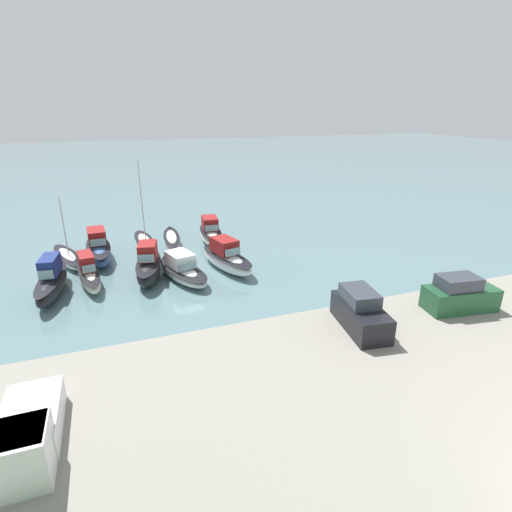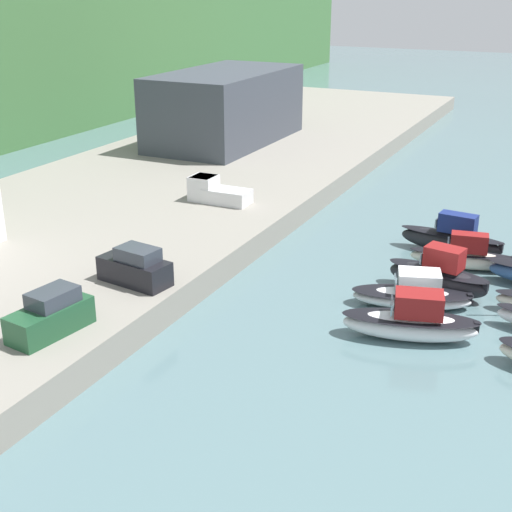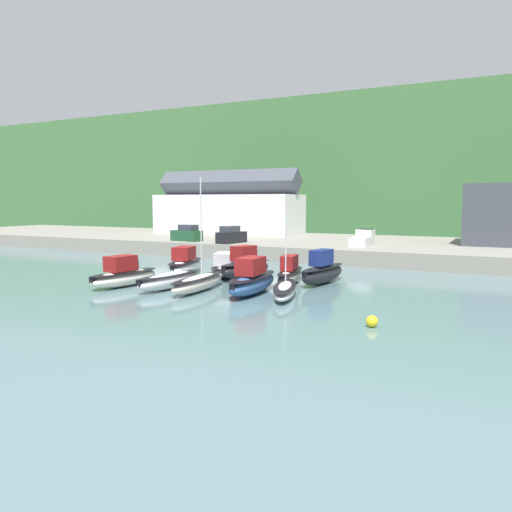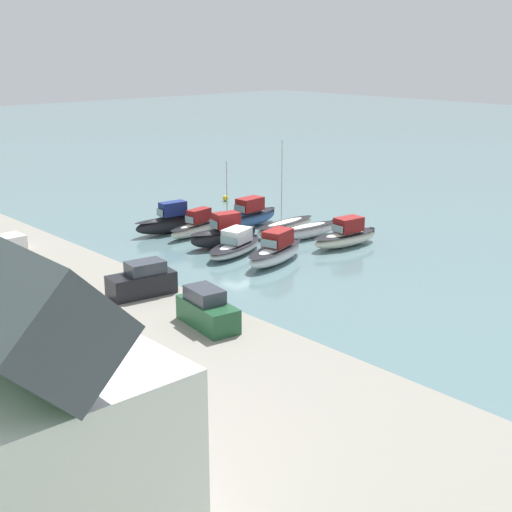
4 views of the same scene
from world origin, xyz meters
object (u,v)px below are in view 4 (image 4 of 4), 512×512
(parked_car_0, at_px, (142,281))
(moored_boat_5, at_px, (346,236))
(mooring_buoy_0, at_px, (226,198))
(moored_boat_7, at_px, (285,226))
(moored_boat_4, at_px, (171,221))
(moored_boat_2, at_px, (224,234))
(moored_boat_3, at_px, (197,226))
(moored_boat_6, at_px, (307,231))
(moored_boat_8, at_px, (248,216))
(parked_car_1, at_px, (207,310))
(moored_boat_9, at_px, (230,217))
(moored_boat_0, at_px, (276,251))
(moored_boat_1, at_px, (235,246))

(parked_car_0, bearing_deg, moored_boat_5, -74.70)
(moored_boat_5, distance_m, mooring_buoy_0, 21.86)
(moored_boat_7, relative_size, mooring_buoy_0, 13.23)
(moored_boat_4, relative_size, mooring_buoy_0, 11.08)
(moored_boat_5, xyz_separation_m, parked_car_0, (-2.91, 22.86, 1.74))
(moored_boat_2, xyz_separation_m, moored_boat_7, (-0.31, -7.16, -0.44))
(moored_boat_5, bearing_deg, moored_boat_3, 37.90)
(moored_boat_3, distance_m, moored_boat_6, 10.06)
(moored_boat_2, bearing_deg, parked_car_0, 135.09)
(moored_boat_8, relative_size, parked_car_1, 1.77)
(moored_boat_6, height_order, mooring_buoy_0, moored_boat_6)
(moored_boat_8, distance_m, moored_boat_9, 2.72)
(moored_boat_7, xyz_separation_m, moored_boat_9, (6.88, 0.96, -0.17))
(moored_boat_0, distance_m, moored_boat_1, 4.08)
(moored_boat_0, distance_m, moored_boat_4, 13.60)
(moored_boat_5, xyz_separation_m, moored_boat_9, (13.61, 1.79, -0.41))
(moored_boat_2, relative_size, moored_boat_7, 0.75)
(moored_boat_3, height_order, moored_boat_4, moored_boat_4)
(moored_boat_6, bearing_deg, parked_car_1, 126.86)
(moored_boat_1, height_order, moored_boat_8, moored_boat_8)
(moored_boat_4, relative_size, moored_boat_5, 1.03)
(parked_car_1, bearing_deg, moored_boat_9, -124.28)
(moored_boat_3, bearing_deg, mooring_buoy_0, -59.42)
(moored_boat_8, xyz_separation_m, parked_car_0, (-13.86, 21.11, 1.63))
(moored_boat_6, xyz_separation_m, moored_boat_9, (9.48, 1.13, -0.18))
(moored_boat_4, xyz_separation_m, moored_boat_5, (-14.10, -8.60, -0.16))
(moored_boat_0, bearing_deg, mooring_buoy_0, -45.33)
(moored_boat_0, bearing_deg, moored_boat_9, -40.46)
(moored_boat_8, bearing_deg, moored_boat_9, -4.02)
(moored_boat_7, height_order, moored_boat_8, moored_boat_7)
(moored_boat_7, relative_size, moored_boat_9, 1.20)
(moored_boat_1, distance_m, moored_boat_7, 8.32)
(moored_boat_9, bearing_deg, parked_car_0, 109.21)
(moored_boat_3, bearing_deg, moored_boat_5, -157.54)
(moored_boat_3, bearing_deg, parked_car_1, 133.89)
(moored_boat_0, distance_m, mooring_buoy_0, 24.21)
(moored_boat_1, bearing_deg, moored_boat_3, -29.20)
(moored_boat_5, height_order, moored_boat_9, moored_boat_9)
(moored_boat_1, xyz_separation_m, moored_boat_2, (2.54, -0.85, 0.34))
(moored_boat_5, bearing_deg, moored_boat_4, 37.04)
(moored_boat_5, height_order, parked_car_1, parked_car_1)
(moored_boat_9, bearing_deg, moored_boat_7, 169.03)
(parked_car_1, bearing_deg, moored_boat_2, -123.88)
(moored_boat_2, bearing_deg, moored_boat_9, -32.07)
(moored_boat_2, bearing_deg, moored_boat_7, -81.19)
(moored_boat_7, height_order, parked_car_1, moored_boat_7)
(moored_boat_5, relative_size, moored_boat_8, 0.92)
(moored_boat_0, bearing_deg, moored_boat_7, -64.17)
(parked_car_1, bearing_deg, moored_boat_0, -137.80)
(moored_boat_7, height_order, moored_boat_9, moored_boat_7)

